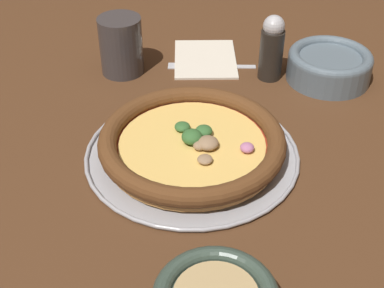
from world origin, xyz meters
TOP-DOWN VIEW (x-y plane):
  - ground_plane at (0.00, 0.00)m, footprint 3.00×3.00m
  - pizza_tray at (0.00, 0.00)m, footprint 0.32×0.32m
  - pizza at (-0.00, 0.00)m, footprint 0.28×0.28m
  - bowl_far at (-0.32, 0.11)m, footprint 0.15×0.15m
  - drinking_cup at (-0.16, -0.23)m, footprint 0.08×0.08m
  - napkin at (-0.27, -0.12)m, footprint 0.19×0.18m
  - fork at (-0.25, -0.10)m, footprint 0.09×0.16m
  - pepper_shaker at (-0.27, 0.01)m, footprint 0.04×0.04m

SIDE VIEW (x-z plane):
  - ground_plane at x=0.00m, z-range 0.00..0.00m
  - fork at x=-0.25m, z-range 0.00..0.00m
  - napkin at x=-0.27m, z-range 0.00..0.01m
  - pizza_tray at x=0.00m, z-range 0.00..0.01m
  - pizza at x=0.00m, z-range 0.01..0.04m
  - bowl_far at x=-0.32m, z-range 0.00..0.06m
  - drinking_cup at x=-0.16m, z-range 0.00..0.11m
  - pepper_shaker at x=-0.27m, z-range 0.00..0.12m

